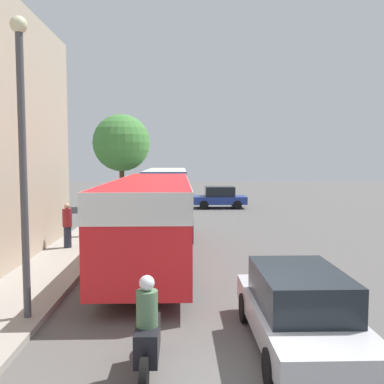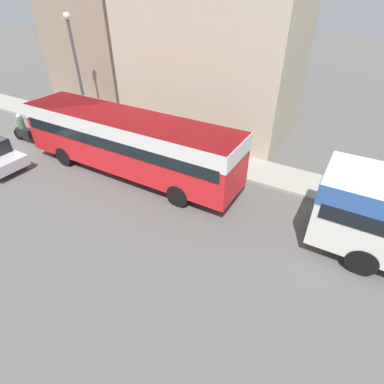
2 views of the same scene
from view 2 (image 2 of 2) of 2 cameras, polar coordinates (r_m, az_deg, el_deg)
ground_plane at (r=20.27m, az=-32.53°, el=6.59°), size 120.00×120.00×0.00m
sidewalk at (r=22.69m, az=-21.91°, el=12.50°), size 2.20×120.00×0.15m
building_corner at (r=24.10m, az=-15.71°, el=25.01°), size 6.06×6.06×8.27m
building_midblock at (r=19.15m, az=3.73°, el=24.64°), size 5.78×9.91×8.83m
bus_lead at (r=14.53m, az=-12.19°, el=10.15°), size 2.52×11.22×2.93m
motorcycle_behind_lead at (r=20.47m, az=-29.32°, el=10.06°), size 0.38×2.24×1.73m
pedestrian_near_curb at (r=16.38m, az=1.67°, el=10.51°), size 0.37×0.37×1.75m
pedestrian_walking_away at (r=15.16m, az=9.42°, el=8.08°), size 0.35×0.35×1.81m
lamp_post at (r=19.25m, az=-21.02°, el=21.30°), size 0.36×0.36×6.48m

